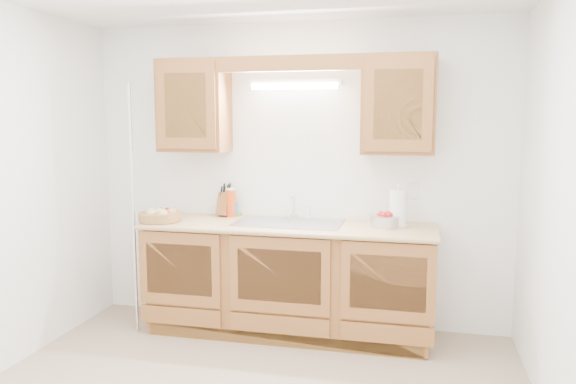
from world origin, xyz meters
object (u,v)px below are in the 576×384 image
(knife_block, at_px, (225,204))
(paper_towel, at_px, (398,208))
(apple_bowl, at_px, (384,220))
(fruit_basket, at_px, (160,215))

(knife_block, bearing_deg, paper_towel, 7.21)
(knife_block, relative_size, apple_bowl, 1.09)
(knife_block, height_order, apple_bowl, knife_block)
(fruit_basket, height_order, paper_towel, paper_towel)
(apple_bowl, bearing_deg, fruit_basket, -174.29)
(knife_block, xyz_separation_m, paper_towel, (1.45, -0.14, 0.04))
(fruit_basket, relative_size, apple_bowl, 1.36)
(fruit_basket, bearing_deg, apple_bowl, 5.71)
(fruit_basket, xyz_separation_m, apple_bowl, (1.78, 0.18, 0.01))
(knife_block, bearing_deg, apple_bowl, 5.09)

